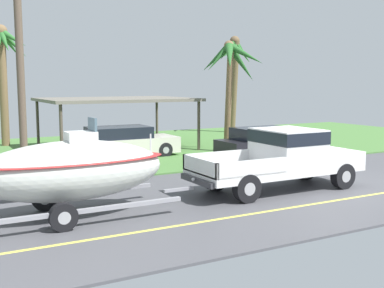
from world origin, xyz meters
The scene contains 10 objects.
ground centered at (0.00, 8.38, -0.01)m, with size 36.00×22.00×0.11m.
pickup_truck_towing centered at (-1.57, 0.07, 1.04)m, with size 5.78×1.98×1.87m.
boat_on_trailer centered at (-8.25, 0.07, 1.18)m, with size 5.97×2.21×2.44m.
parked_sedan_near centered at (-3.77, 8.48, 0.67)m, with size 4.71×1.90×1.38m.
parked_sedan_far centered at (1.50, 5.12, 0.67)m, with size 4.32×1.83×1.38m.
carport_awning centered at (-3.11, 11.06, 2.43)m, with size 7.08×5.32×2.54m.
palm_tree_near_left centered at (6.35, 14.86, 4.65)m, with size 2.94×2.58×6.28m.
palm_tree_mid centered at (-7.74, 14.87, 4.67)m, with size 2.52×2.77×6.20m.
palm_tree_far_left centered at (1.16, 7.33, 4.00)m, with size 2.67×2.80×5.21m.
utility_pole centered at (-8.58, 4.64, 4.25)m, with size 0.24×1.80×8.19m.
Camera 1 is at (-11.23, -11.40, 3.28)m, focal length 45.03 mm.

